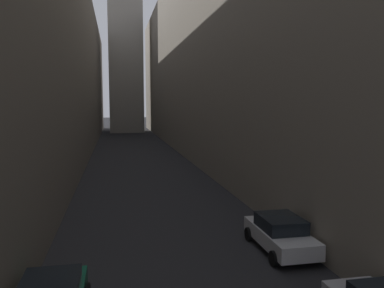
% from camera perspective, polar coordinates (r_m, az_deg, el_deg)
% --- Properties ---
extents(ground_plane, '(264.00, 264.00, 0.00)m').
position_cam_1_polar(ground_plane, '(46.61, -8.06, -1.91)').
color(ground_plane, '#232326').
extents(building_block_left, '(14.26, 108.00, 21.50)m').
position_cam_1_polar(building_block_left, '(49.34, -23.46, 10.60)').
color(building_block_left, '#60594F').
rests_on(building_block_left, ground).
extents(building_block_right, '(10.27, 108.00, 25.08)m').
position_cam_1_polar(building_block_right, '(50.24, 4.11, 13.04)').
color(building_block_right, gray).
rests_on(building_block_right, ground).
extents(parked_car_right_third, '(2.03, 4.31, 1.53)m').
position_cam_1_polar(parked_car_right_third, '(17.58, 12.91, -12.73)').
color(parked_car_right_third, silver).
rests_on(parked_car_right_third, ground).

